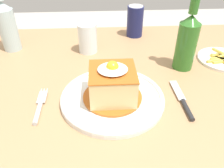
{
  "coord_description": "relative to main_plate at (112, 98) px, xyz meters",
  "views": [
    {
      "loc": [
        0.01,
        -0.52,
        1.15
      ],
      "look_at": [
        0.04,
        -0.02,
        0.79
      ],
      "focal_mm": 36.68,
      "sensor_mm": 36.0,
      "label": 1
    }
  ],
  "objects": [
    {
      "name": "beer_bottle_green",
      "position": [
        0.24,
        0.16,
        0.09
      ],
      "size": [
        0.06,
        0.06,
        0.27
      ],
      "color": "#2D6B23",
      "rests_on": "dining_table"
    },
    {
      "name": "sandwich_meal",
      "position": [
        0.0,
        -0.0,
        0.05
      ],
      "size": [
        0.16,
        0.16,
        0.11
      ],
      "color": "#B75B1E",
      "rests_on": "main_plate"
    },
    {
      "name": "dining_table",
      "position": [
        -0.04,
        0.04,
        -0.1
      ],
      "size": [
        1.46,
        0.96,
        0.75
      ],
      "color": "#A87F56",
      "rests_on": "ground_plane"
    },
    {
      "name": "fork",
      "position": [
        -0.19,
        -0.03,
        -0.0
      ],
      "size": [
        0.02,
        0.14,
        0.01
      ],
      "color": "silver",
      "rests_on": "dining_table"
    },
    {
      "name": "soda_can",
      "position": [
        0.12,
        0.42,
        0.05
      ],
      "size": [
        0.07,
        0.07,
        0.12
      ],
      "color": "#191E51",
      "rests_on": "dining_table"
    },
    {
      "name": "knife",
      "position": [
        0.19,
        -0.03,
        -0.0
      ],
      "size": [
        0.02,
        0.17,
        0.01
      ],
      "color": "#262628",
      "rests_on": "dining_table"
    },
    {
      "name": "side_plate_fries",
      "position": [
        0.4,
        0.19,
        -0.0
      ],
      "size": [
        0.17,
        0.17,
        0.02
      ],
      "color": "white",
      "rests_on": "dining_table"
    },
    {
      "name": "drinking_glass",
      "position": [
        -0.07,
        0.29,
        0.04
      ],
      "size": [
        0.07,
        0.07,
        0.1
      ],
      "color": "gold",
      "rests_on": "dining_table"
    },
    {
      "name": "beer_bottle_clear",
      "position": [
        -0.36,
        0.33,
        0.09
      ],
      "size": [
        0.06,
        0.06,
        0.27
      ],
      "color": "#ADC6CC",
      "rests_on": "dining_table"
    },
    {
      "name": "main_plate",
      "position": [
        0.0,
        0.0,
        0.0
      ],
      "size": [
        0.28,
        0.28,
        0.02
      ],
      "color": "white",
      "rests_on": "dining_table"
    }
  ]
}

